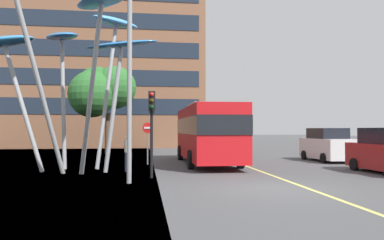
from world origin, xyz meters
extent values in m
cube|color=#4C4C4F|center=(0.00, 0.00, -0.05)|extent=(120.00, 240.00, 0.10)
cube|color=#E0D666|center=(1.10, 0.00, 0.00)|extent=(0.16, 144.00, 0.01)
cube|color=red|center=(-0.80, 9.20, 1.80)|extent=(2.58, 9.59, 2.90)
cube|color=black|center=(-0.80, 9.20, 2.21)|extent=(2.60, 9.69, 0.93)
cube|color=yellow|center=(-0.81, 13.93, 2.95)|extent=(1.41, 0.10, 0.36)
cube|color=#B2B2B7|center=(-0.80, 9.20, 3.37)|extent=(1.93, 3.36, 0.24)
cylinder|color=black|center=(0.47, 12.17, 0.48)|extent=(0.28, 0.96, 0.96)
cylinder|color=black|center=(-2.09, 12.17, 0.48)|extent=(0.28, 0.96, 0.96)
cylinder|color=black|center=(0.48, 6.56, 0.48)|extent=(0.28, 0.96, 0.96)
cylinder|color=black|center=(-2.08, 6.56, 0.48)|extent=(0.28, 0.96, 0.96)
cylinder|color=#9EA0A5|center=(-5.83, 5.53, 2.98)|extent=(0.96, 0.40, 5.99)
ellipsoid|color=#2D7FD1|center=(-5.47, 5.45, 5.96)|extent=(3.58, 1.96, 0.67)
cylinder|color=#9EA0A5|center=(-6.35, 7.63, 3.88)|extent=(1.12, 1.29, 7.80)
ellipsoid|color=#4CA3E5|center=(-5.93, 8.13, 7.77)|extent=(3.07, 3.29, 0.80)
cylinder|color=#9EA0A5|center=(-8.52, 7.52, 3.42)|extent=(0.60, 0.94, 6.86)
ellipsoid|color=#2D7FD1|center=(-8.69, 7.86, 6.84)|extent=(2.62, 3.29, 0.86)
cylinder|color=#9EA0A5|center=(-10.11, 6.30, 3.08)|extent=(2.11, 0.50, 6.22)
ellipsoid|color=#388EDB|center=(-11.06, 6.44, 6.16)|extent=(3.08, 1.70, 0.85)
cylinder|color=#9EA0A5|center=(-8.83, 4.17, 4.00)|extent=(1.80, 2.79, 8.07)
cylinder|color=#9EA0A5|center=(-6.69, 4.32, 3.67)|extent=(1.30, 1.87, 7.38)
ellipsoid|color=#388EDB|center=(-6.18, 3.52, 7.33)|extent=(3.18, 3.78, 0.63)
cylinder|color=black|center=(-4.11, 3.36, 1.78)|extent=(0.12, 0.12, 3.57)
cube|color=black|center=(-4.11, 3.22, 3.17)|extent=(0.28, 0.24, 0.80)
sphere|color=red|center=(-4.11, 3.09, 3.43)|extent=(0.18, 0.18, 0.18)
sphere|color=#3A2707|center=(-4.11, 3.09, 3.17)|extent=(0.18, 0.18, 0.18)
sphere|color=black|center=(-4.11, 3.09, 2.91)|extent=(0.18, 0.18, 0.18)
cylinder|color=black|center=(-4.02, 8.17, 1.84)|extent=(0.12, 0.12, 3.67)
cube|color=black|center=(-4.02, 8.03, 3.27)|extent=(0.28, 0.24, 0.80)
sphere|color=#390706|center=(-4.02, 7.90, 3.53)|extent=(0.18, 0.18, 0.18)
sphere|color=#3A2707|center=(-4.02, 7.90, 3.27)|extent=(0.18, 0.18, 0.18)
sphere|color=green|center=(-4.02, 7.90, 3.01)|extent=(0.18, 0.18, 0.18)
cylinder|color=black|center=(5.76, 4.95, 0.30)|extent=(0.20, 0.60, 0.60)
cube|color=silver|center=(7.03, 10.12, 0.80)|extent=(1.86, 4.35, 1.24)
cube|color=black|center=(7.03, 10.12, 1.75)|extent=(1.71, 2.39, 0.66)
cylinder|color=black|center=(7.96, 11.47, 0.30)|extent=(0.20, 0.60, 0.60)
cylinder|color=black|center=(6.10, 11.47, 0.30)|extent=(0.20, 0.60, 0.60)
cylinder|color=black|center=(7.96, 8.77, 0.30)|extent=(0.20, 0.60, 0.60)
cylinder|color=black|center=(6.10, 8.77, 0.30)|extent=(0.20, 0.60, 0.60)
cylinder|color=gray|center=(-4.97, 1.95, 4.45)|extent=(0.18, 0.18, 8.91)
cylinder|color=brown|center=(-7.44, 19.29, 1.67)|extent=(0.44, 0.44, 3.35)
sphere|color=#2D6B2D|center=(-8.44, 19.93, 5.74)|extent=(3.10, 3.10, 3.10)
sphere|color=#2D6B2D|center=(-6.88, 19.12, 5.46)|extent=(3.55, 3.55, 3.55)
sphere|color=#2D6B2D|center=(-6.85, 20.43, 5.60)|extent=(2.65, 2.65, 2.65)
sphere|color=#2D6B2D|center=(-7.87, 18.99, 5.54)|extent=(2.80, 2.80, 2.80)
sphere|color=#2D6B2D|center=(-8.60, 18.30, 4.82)|extent=(3.74, 3.74, 3.74)
cylinder|color=brown|center=(-9.77, 31.36, 1.87)|extent=(0.43, 0.43, 3.74)
sphere|color=#428438|center=(-10.51, 31.78, 6.50)|extent=(2.90, 2.90, 2.90)
sphere|color=#428438|center=(-9.19, 31.99, 5.06)|extent=(3.30, 3.30, 3.30)
sphere|color=#428438|center=(-10.12, 30.34, 6.33)|extent=(2.69, 2.69, 2.69)
sphere|color=#428438|center=(-10.72, 31.14, 5.68)|extent=(3.37, 3.37, 3.37)
sphere|color=#428438|center=(-8.83, 32.43, 5.12)|extent=(3.24, 3.24, 3.24)
cylinder|color=#2D3342|center=(-5.18, 5.71, 0.46)|extent=(0.29, 0.29, 0.92)
cylinder|color=#B2A89E|center=(-5.18, 5.71, 1.21)|extent=(0.34, 0.34, 0.58)
sphere|color=beige|center=(-5.18, 5.71, 1.61)|extent=(0.22, 0.22, 0.22)
cylinder|color=gray|center=(-4.23, 9.16, 1.19)|extent=(0.08, 0.08, 2.39)
cylinder|color=red|center=(-4.23, 9.13, 2.09)|extent=(0.60, 0.03, 0.60)
cube|color=white|center=(-4.23, 9.10, 2.09)|extent=(0.40, 0.04, 0.11)
cube|color=brown|center=(-10.06, 35.27, 10.64)|extent=(24.41, 15.20, 21.29)
cube|color=#1E2838|center=(-10.06, 27.65, 4.41)|extent=(22.94, 0.08, 1.70)
cube|color=#1E2838|center=(-10.06, 27.65, 7.45)|extent=(22.94, 0.08, 1.70)
cube|color=#1E2838|center=(-10.06, 27.65, 10.49)|extent=(22.94, 0.08, 1.70)
cube|color=#1E2838|center=(-10.06, 27.65, 13.53)|extent=(22.94, 0.08, 1.70)
camera|label=1|loc=(-4.39, -12.10, 2.01)|focal=34.86mm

